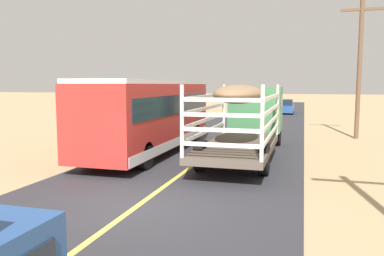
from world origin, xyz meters
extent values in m
plane|color=tan|center=(0.00, 0.00, 0.00)|extent=(240.00, 240.00, 0.00)
cube|color=#2D2D33|center=(0.00, 0.00, 0.01)|extent=(8.00, 120.00, 0.02)
cube|color=#D8CC4C|center=(0.00, 0.00, 0.02)|extent=(0.16, 117.60, 0.00)
cube|color=#3F7F4C|center=(1.61, 10.86, 1.82)|extent=(2.50, 2.20, 2.20)
cube|color=#192333|center=(1.61, 10.86, 2.27)|extent=(2.53, 1.54, 0.70)
cube|color=brown|center=(1.61, 5.46, 0.72)|extent=(2.50, 6.40, 0.24)
cylinder|color=silver|center=(0.42, 8.60, 1.94)|extent=(0.12, 0.12, 2.20)
cylinder|color=silver|center=(2.80, 8.60, 1.94)|extent=(0.12, 0.12, 2.20)
cylinder|color=silver|center=(0.42, 2.32, 1.94)|extent=(0.12, 0.12, 2.20)
cylinder|color=silver|center=(2.80, 2.32, 1.94)|extent=(0.12, 0.12, 2.20)
cube|color=silver|center=(0.40, 5.46, 1.28)|extent=(0.08, 6.30, 0.12)
cube|color=silver|center=(2.82, 5.46, 1.28)|extent=(0.08, 6.30, 0.12)
cube|color=silver|center=(1.61, 2.30, 1.28)|extent=(2.40, 0.08, 0.12)
cube|color=silver|center=(0.40, 5.46, 1.72)|extent=(0.08, 6.30, 0.12)
cube|color=silver|center=(2.82, 5.46, 1.72)|extent=(0.08, 6.30, 0.12)
cube|color=silver|center=(1.61, 2.30, 1.72)|extent=(2.40, 0.08, 0.12)
cube|color=silver|center=(0.40, 5.46, 2.16)|extent=(0.08, 6.30, 0.12)
cube|color=silver|center=(2.82, 5.46, 2.16)|extent=(0.08, 6.30, 0.12)
cube|color=silver|center=(1.61, 2.30, 2.16)|extent=(2.40, 0.08, 0.12)
cube|color=silver|center=(0.40, 5.46, 2.60)|extent=(0.08, 6.30, 0.12)
cube|color=silver|center=(2.82, 5.46, 2.60)|extent=(0.08, 6.30, 0.12)
cube|color=silver|center=(1.61, 2.30, 2.60)|extent=(2.40, 0.08, 0.12)
ellipsoid|color=#8C6B4C|center=(1.61, 5.46, 2.69)|extent=(1.75, 3.84, 0.70)
cylinder|color=black|center=(0.52, 10.86, 0.57)|extent=(0.32, 1.10, 1.10)
cylinder|color=black|center=(2.70, 10.86, 0.57)|extent=(0.32, 1.10, 1.10)
cylinder|color=black|center=(0.52, 4.18, 0.57)|extent=(0.32, 1.10, 1.10)
cylinder|color=black|center=(2.70, 4.18, 0.57)|extent=(0.32, 1.10, 1.10)
cube|color=red|center=(-2.56, 7.12, 1.72)|extent=(2.50, 10.00, 2.70)
cube|color=white|center=(-2.56, 7.12, 3.15)|extent=(2.45, 9.80, 0.16)
cube|color=#192333|center=(-2.56, 7.12, 2.19)|extent=(2.54, 9.20, 0.80)
cube|color=silver|center=(-2.56, 7.12, 0.57)|extent=(2.53, 9.80, 0.36)
cylinder|color=black|center=(-3.66, 10.37, 0.52)|extent=(0.30, 1.00, 1.00)
cylinder|color=black|center=(-1.46, 10.37, 0.52)|extent=(0.30, 1.00, 1.00)
cylinder|color=black|center=(-3.66, 3.87, 0.52)|extent=(0.30, 1.00, 1.00)
cylinder|color=black|center=(-1.46, 3.87, 0.52)|extent=(0.30, 1.00, 1.00)
cube|color=#264C8C|center=(2.04, 33.13, 0.53)|extent=(1.80, 4.40, 0.70)
cube|color=#192333|center=(2.04, 33.23, 1.18)|extent=(1.53, 2.20, 0.60)
cylinder|color=black|center=(1.25, 34.45, 0.35)|extent=(0.22, 0.66, 0.66)
cylinder|color=black|center=(2.83, 34.45, 0.35)|extent=(0.22, 0.66, 0.66)
cylinder|color=black|center=(1.25, 31.81, 0.35)|extent=(0.22, 0.66, 0.66)
cylinder|color=black|center=(2.83, 31.81, 0.35)|extent=(0.22, 0.66, 0.66)
cylinder|color=brown|center=(6.82, 14.66, 3.86)|extent=(0.24, 0.24, 7.72)
cube|color=brown|center=(6.82, 14.66, 7.12)|extent=(2.20, 0.14, 0.14)
camera|label=1|loc=(3.91, -8.62, 3.04)|focal=36.00mm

